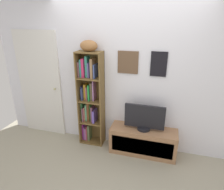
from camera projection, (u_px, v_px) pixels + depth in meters
The scene contains 7 objects.
ground at pixel (106, 188), 2.78m from camera, with size 5.20×5.20×0.04m, color gray.
back_wall at pixel (126, 76), 3.31m from camera, with size 4.80×0.08×2.59m.
bookshelf at pixel (90, 98), 3.51m from camera, with size 0.44×0.25×1.71m.
football at pixel (89, 46), 3.13m from camera, with size 0.29×0.18×0.18m, color #946237.
tv_stand at pixel (143, 141), 3.41m from camera, with size 1.12×0.37×0.46m.
television at pixel (144, 118), 3.24m from camera, with size 0.66×0.22×0.44m.
door at pixel (40, 85), 3.79m from camera, with size 0.88×0.09×2.03m.
Camera 1 is at (0.66, -2.01, 2.21)m, focal length 31.61 mm.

